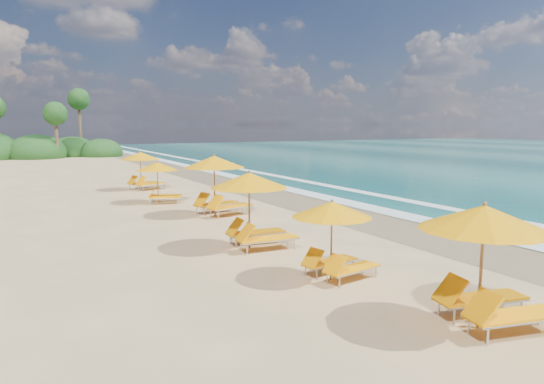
{
  "coord_description": "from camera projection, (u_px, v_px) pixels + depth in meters",
  "views": [
    {
      "loc": [
        -8.81,
        -16.36,
        3.76
      ],
      "look_at": [
        0.0,
        0.0,
        1.2
      ],
      "focal_mm": 32.29,
      "sensor_mm": 36.0,
      "label": 1
    }
  ],
  "objects": [
    {
      "name": "surf_foam",
      "position": [
        402.0,
        208.0,
        22.06
      ],
      "size": [
        4.0,
        160.0,
        0.01
      ],
      "color": "white",
      "rests_on": "ground"
    },
    {
      "name": "station_0",
      "position": [
        490.0,
        257.0,
        9.01
      ],
      "size": [
        2.92,
        2.81,
        2.39
      ],
      "rotation": [
        0.0,
        0.0,
        -0.22
      ],
      "color": "olive",
      "rests_on": "ground"
    },
    {
      "name": "station_3",
      "position": [
        218.0,
        181.0,
        20.33
      ],
      "size": [
        3.17,
        3.06,
        2.57
      ],
      "rotation": [
        0.0,
        0.0,
        0.24
      ],
      "color": "olive",
      "rests_on": "ground"
    },
    {
      "name": "station_4",
      "position": [
        161.0,
        179.0,
        23.6
      ],
      "size": [
        2.61,
        2.56,
        2.03
      ],
      "rotation": [
        0.0,
        0.0,
        -0.35
      ],
      "color": "olive",
      "rests_on": "ground"
    },
    {
      "name": "ground",
      "position": [
        272.0,
        223.0,
        18.92
      ],
      "size": [
        160.0,
        160.0,
        0.0
      ],
      "primitive_type": "plane",
      "color": "tan",
      "rests_on": "ground"
    },
    {
      "name": "station_5",
      "position": [
        143.0,
        168.0,
        28.37
      ],
      "size": [
        2.9,
        2.84,
        2.26
      ],
      "rotation": [
        0.0,
        0.0,
        0.34
      ],
      "color": "olive",
      "rests_on": "ground"
    },
    {
      "name": "station_1",
      "position": [
        336.0,
        234.0,
        11.91
      ],
      "size": [
        2.37,
        2.26,
        1.99
      ],
      "rotation": [
        0.0,
        0.0,
        0.17
      ],
      "color": "olive",
      "rests_on": "ground"
    },
    {
      "name": "station_2",
      "position": [
        255.0,
        205.0,
        14.88
      ],
      "size": [
        2.7,
        2.52,
        2.4
      ],
      "rotation": [
        0.0,
        0.0,
        -0.07
      ],
      "color": "olive",
      "rests_on": "ground"
    },
    {
      "name": "wet_sand",
      "position": [
        355.0,
        214.0,
        20.8
      ],
      "size": [
        4.0,
        160.0,
        0.01
      ],
      "primitive_type": "cube",
      "color": "#8B7853",
      "rests_on": "ground"
    }
  ]
}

